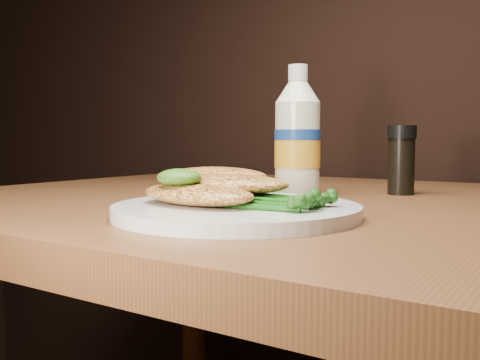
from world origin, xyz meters
The scene contains 8 objects.
plate centered at (-0.05, 0.85, 0.76)m, with size 0.26×0.26×0.01m, color silver.
chicken_front centered at (-0.08, 0.82, 0.77)m, with size 0.14×0.07×0.02m, color #F6AA4E.
chicken_mid centered at (-0.07, 0.86, 0.78)m, with size 0.14×0.07×0.02m, color #F6AA4E.
chicken_back centered at (-0.10, 0.89, 0.79)m, with size 0.12×0.06×0.02m, color #F6AA4E.
pesto_front centered at (-0.10, 0.81, 0.79)m, with size 0.05×0.04×0.02m, color #143407.
broccolini_bundle centered at (-0.01, 0.85, 0.77)m, with size 0.13×0.10×0.02m, color #175211, non-canonical shape.
mayo_bottle centered at (-0.10, 1.07, 0.84)m, with size 0.07×0.07×0.19m, color #E7E6C4, non-canonical shape.
pepper_grinder centered at (0.02, 1.17, 0.80)m, with size 0.04×0.04×0.10m, color black, non-canonical shape.
Camera 1 is at (0.26, 0.39, 0.83)m, focal length 40.15 mm.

